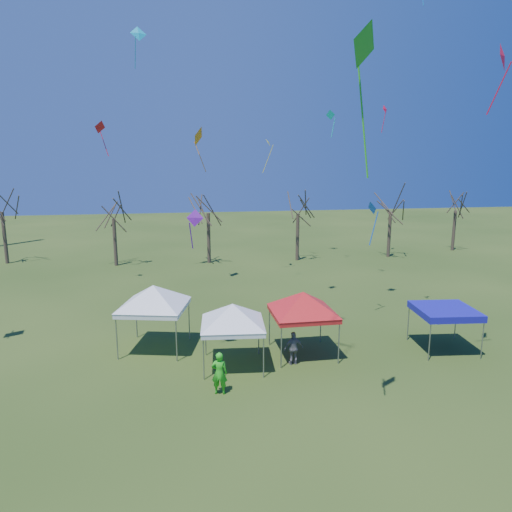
{
  "coord_description": "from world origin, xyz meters",
  "views": [
    {
      "loc": [
        -5.39,
        -17.38,
        9.05
      ],
      "look_at": [
        -1.74,
        3.0,
        4.86
      ],
      "focal_mm": 32.0,
      "sensor_mm": 36.0,
      "label": 1
    }
  ],
  "objects_px": {
    "tree_5": "(457,196)",
    "tent_white_west": "(153,290)",
    "tree_1": "(113,202)",
    "tent_blue": "(445,311)",
    "tree_3": "(298,196)",
    "person_grey": "(294,348)",
    "tree_0": "(0,193)",
    "person_green": "(219,373)",
    "tent_red": "(303,296)",
    "tree_4": "(392,195)",
    "tent_white_mid": "(233,308)",
    "tree_2": "(208,195)"
  },
  "relations": [
    {
      "from": "tree_1",
      "to": "tree_3",
      "type": "xyz_separation_m",
      "value": [
        16.8,
        -0.6,
        0.29
      ]
    },
    {
      "from": "tree_2",
      "to": "tree_4",
      "type": "relative_size",
      "value": 1.04
    },
    {
      "from": "tent_white_west",
      "to": "tent_blue",
      "type": "xyz_separation_m",
      "value": [
        14.04,
        -2.61,
        -1.08
      ]
    },
    {
      "from": "tree_1",
      "to": "tent_white_west",
      "type": "distance_m",
      "value": 20.69
    },
    {
      "from": "tree_1",
      "to": "tree_5",
      "type": "relative_size",
      "value": 1.01
    },
    {
      "from": "person_green",
      "to": "tree_3",
      "type": "bearing_deg",
      "value": -98.25
    },
    {
      "from": "tree_0",
      "to": "person_grey",
      "type": "height_order",
      "value": "tree_0"
    },
    {
      "from": "tree_3",
      "to": "tree_0",
      "type": "bearing_deg",
      "value": 172.92
    },
    {
      "from": "tree_2",
      "to": "person_green",
      "type": "xyz_separation_m",
      "value": [
        -1.49,
        -24.9,
        -5.41
      ]
    },
    {
      "from": "tree_2",
      "to": "tree_5",
      "type": "height_order",
      "value": "tree_2"
    },
    {
      "from": "tree_3",
      "to": "person_green",
      "type": "xyz_separation_m",
      "value": [
        -9.89,
        -24.57,
        -5.2
      ]
    },
    {
      "from": "tree_4",
      "to": "tent_white_west",
      "type": "xyz_separation_m",
      "value": [
        -21.9,
        -19.42,
        -3.01
      ]
    },
    {
      "from": "tree_1",
      "to": "tent_red",
      "type": "distance_m",
      "value": 24.86
    },
    {
      "from": "tree_1",
      "to": "tent_blue",
      "type": "distance_m",
      "value": 29.36
    },
    {
      "from": "person_grey",
      "to": "tent_white_mid",
      "type": "bearing_deg",
      "value": -13.59
    },
    {
      "from": "tree_4",
      "to": "tent_red",
      "type": "xyz_separation_m",
      "value": [
        -14.89,
        -21.34,
        -3.15
      ]
    },
    {
      "from": "tree_1",
      "to": "tree_2",
      "type": "height_order",
      "value": "tree_2"
    },
    {
      "from": "tent_blue",
      "to": "tree_4",
      "type": "bearing_deg",
      "value": 70.35
    },
    {
      "from": "tree_2",
      "to": "tent_blue",
      "type": "bearing_deg",
      "value": -66.25
    },
    {
      "from": "tree_0",
      "to": "tent_blue",
      "type": "height_order",
      "value": "tree_0"
    },
    {
      "from": "tree_0",
      "to": "tree_1",
      "type": "bearing_deg",
      "value": -15.18
    },
    {
      "from": "tent_red",
      "to": "tent_blue",
      "type": "relative_size",
      "value": 1.36
    },
    {
      "from": "tent_white_west",
      "to": "tree_5",
      "type": "bearing_deg",
      "value": 35.36
    },
    {
      "from": "tree_2",
      "to": "tent_white_mid",
      "type": "xyz_separation_m",
      "value": [
        -0.63,
        -22.45,
        -3.54
      ]
    },
    {
      "from": "tree_1",
      "to": "tent_red",
      "type": "height_order",
      "value": "tree_1"
    },
    {
      "from": "tree_3",
      "to": "tree_4",
      "type": "distance_m",
      "value": 9.32
    },
    {
      "from": "tree_3",
      "to": "tent_white_mid",
      "type": "xyz_separation_m",
      "value": [
        -9.03,
        -22.12,
        -3.33
      ]
    },
    {
      "from": "tree_4",
      "to": "person_grey",
      "type": "xyz_separation_m",
      "value": [
        -15.6,
        -22.4,
        -5.28
      ]
    },
    {
      "from": "tent_red",
      "to": "person_green",
      "type": "relative_size",
      "value": 2.33
    },
    {
      "from": "tree_3",
      "to": "tent_white_mid",
      "type": "bearing_deg",
      "value": -112.21
    },
    {
      "from": "tree_1",
      "to": "tree_2",
      "type": "bearing_deg",
      "value": -1.85
    },
    {
      "from": "tree_4",
      "to": "tent_white_west",
      "type": "relative_size",
      "value": 1.9
    },
    {
      "from": "tree_3",
      "to": "tree_4",
      "type": "xyz_separation_m",
      "value": [
        9.32,
        -0.04,
        -0.02
      ]
    },
    {
      "from": "tree_0",
      "to": "tent_white_west",
      "type": "height_order",
      "value": "tree_0"
    },
    {
      "from": "tree_3",
      "to": "tree_5",
      "type": "bearing_deg",
      "value": 6.52
    },
    {
      "from": "tree_5",
      "to": "tent_white_west",
      "type": "bearing_deg",
      "value": -144.64
    },
    {
      "from": "tent_white_mid",
      "to": "tent_red",
      "type": "height_order",
      "value": "tent_red"
    },
    {
      "from": "tree_0",
      "to": "tree_3",
      "type": "bearing_deg",
      "value": -7.08
    },
    {
      "from": "tree_0",
      "to": "tent_red",
      "type": "relative_size",
      "value": 2.06
    },
    {
      "from": "tent_white_west",
      "to": "tree_0",
      "type": "bearing_deg",
      "value": 122.09
    },
    {
      "from": "tree_5",
      "to": "person_green",
      "type": "relative_size",
      "value": 4.25
    },
    {
      "from": "person_green",
      "to": "tent_white_mid",
      "type": "bearing_deg",
      "value": -95.64
    },
    {
      "from": "tent_white_west",
      "to": "tree_3",
      "type": "bearing_deg",
      "value": 57.12
    },
    {
      "from": "tree_1",
      "to": "tent_blue",
      "type": "height_order",
      "value": "tree_1"
    },
    {
      "from": "tree_1",
      "to": "tent_white_west",
      "type": "xyz_separation_m",
      "value": [
        4.22,
        -20.07,
        -2.75
      ]
    },
    {
      "from": "tree_3",
      "to": "person_grey",
      "type": "distance_m",
      "value": 23.9
    },
    {
      "from": "tent_red",
      "to": "tree_1",
      "type": "bearing_deg",
      "value": 117.06
    },
    {
      "from": "tree_5",
      "to": "tent_blue",
      "type": "xyz_separation_m",
      "value": [
        -16.23,
        -24.09,
        -3.76
      ]
    },
    {
      "from": "person_grey",
      "to": "tree_5",
      "type": "bearing_deg",
      "value": -141.25
    },
    {
      "from": "tree_1",
      "to": "person_green",
      "type": "xyz_separation_m",
      "value": [
        6.91,
        -25.17,
        -4.91
      ]
    }
  ]
}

